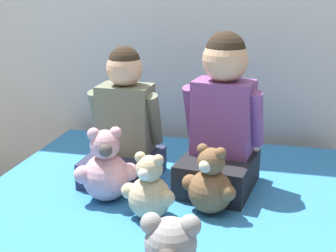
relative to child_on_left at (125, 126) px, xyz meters
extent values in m
cube|color=silver|center=(0.22, -0.38, -0.35)|extent=(1.53, 1.95, 0.17)
cube|color=#337FC6|center=(0.22, -0.38, -0.25)|extent=(1.54, 1.97, 0.03)
cube|color=#282D47|center=(0.00, -0.03, -0.18)|extent=(0.32, 0.35, 0.12)
cube|color=slate|center=(0.00, 0.02, 0.03)|extent=(0.23, 0.17, 0.31)
sphere|color=#DBAD89|center=(0.00, 0.02, 0.26)|extent=(0.16, 0.16, 0.16)
sphere|color=#2D2319|center=(0.00, 0.02, 0.28)|extent=(0.14, 0.14, 0.14)
cylinder|color=slate|center=(-0.13, 0.02, 0.04)|extent=(0.06, 0.14, 0.25)
cylinder|color=slate|center=(0.13, 0.02, 0.04)|extent=(0.06, 0.14, 0.25)
cube|color=black|center=(0.43, -0.03, -0.17)|extent=(0.34, 0.40, 0.14)
cube|color=#7F4789|center=(0.43, 0.02, 0.06)|extent=(0.27, 0.19, 0.32)
sphere|color=#DBAD89|center=(0.43, 0.02, 0.31)|extent=(0.19, 0.19, 0.19)
sphere|color=#2D2319|center=(0.43, 0.02, 0.34)|extent=(0.17, 0.17, 0.17)
cylinder|color=#7F4789|center=(0.29, 0.04, 0.07)|extent=(0.07, 0.15, 0.26)
cylinder|color=#7F4789|center=(0.57, 0.00, 0.07)|extent=(0.07, 0.15, 0.26)
sphere|color=#DBA3B2|center=(0.00, -0.24, -0.14)|extent=(0.19, 0.19, 0.19)
sphere|color=#DBA3B2|center=(0.00, -0.24, 0.00)|extent=(0.12, 0.12, 0.12)
sphere|color=#4C4742|center=(0.02, -0.29, -0.01)|extent=(0.05, 0.05, 0.05)
sphere|color=#DBA3B2|center=(-0.04, -0.26, 0.04)|extent=(0.05, 0.05, 0.05)
sphere|color=#DBA3B2|center=(0.04, -0.22, 0.04)|extent=(0.05, 0.05, 0.05)
sphere|color=#DBA3B2|center=(-0.08, -0.29, -0.12)|extent=(0.07, 0.07, 0.07)
sphere|color=#DBA3B2|center=(0.09, -0.22, -0.12)|extent=(0.07, 0.07, 0.07)
sphere|color=brown|center=(0.43, -0.25, -0.15)|extent=(0.17, 0.17, 0.17)
sphere|color=brown|center=(0.43, -0.25, -0.03)|extent=(0.11, 0.11, 0.11)
sphere|color=beige|center=(0.41, -0.29, -0.04)|extent=(0.05, 0.05, 0.05)
sphere|color=brown|center=(0.39, -0.24, 0.01)|extent=(0.04, 0.04, 0.04)
sphere|color=brown|center=(0.46, -0.27, 0.01)|extent=(0.04, 0.04, 0.04)
sphere|color=brown|center=(0.34, -0.24, -0.13)|extent=(0.06, 0.06, 0.06)
sphere|color=brown|center=(0.49, -0.30, -0.13)|extent=(0.06, 0.06, 0.06)
sphere|color=#D1B78E|center=(0.21, -0.35, -0.16)|extent=(0.16, 0.16, 0.16)
sphere|color=#D1B78E|center=(0.21, -0.35, -0.04)|extent=(0.10, 0.10, 0.10)
sphere|color=white|center=(0.20, -0.40, -0.05)|extent=(0.05, 0.05, 0.05)
sphere|color=#D1B78E|center=(0.18, -0.35, 0.00)|extent=(0.04, 0.04, 0.04)
sphere|color=#D1B78E|center=(0.25, -0.36, 0.00)|extent=(0.04, 0.04, 0.04)
sphere|color=#D1B78E|center=(0.13, -0.35, -0.14)|extent=(0.06, 0.06, 0.06)
sphere|color=#D1B78E|center=(0.29, -0.38, -0.14)|extent=(0.06, 0.06, 0.06)
sphere|color=#939399|center=(0.43, -0.92, 0.01)|extent=(0.13, 0.13, 0.13)
sphere|color=#939399|center=(0.38, -0.92, 0.06)|extent=(0.05, 0.05, 0.05)
sphere|color=#939399|center=(0.47, -0.91, 0.06)|extent=(0.05, 0.05, 0.05)
camera|label=1|loc=(0.65, -1.88, 0.61)|focal=50.00mm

